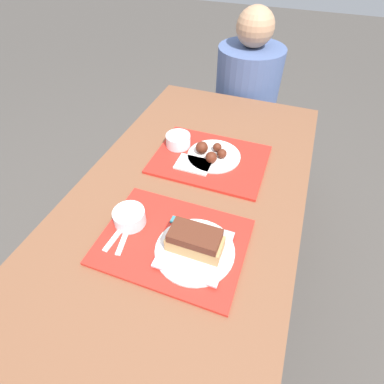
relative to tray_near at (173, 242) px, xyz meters
The scene contains 14 objects.
ground_plane 0.80m from the tray_near, 101.84° to the left, with size 12.00×12.00×0.00m, color #4C4742.
picnic_table 0.20m from the tray_near, 101.84° to the left, with size 0.81×1.64×0.77m.
picnic_bench_far 1.27m from the tray_near, 91.67° to the left, with size 0.77×0.28×0.44m.
tray_near is the anchor object (origin of this frame).
tray_far 0.42m from the tray_near, 92.20° to the left, with size 0.44×0.33×0.01m.
bowl_coleslaw_near 0.16m from the tray_near, behind, with size 0.10×0.10×0.05m.
brisket_sandwich_plate 0.09m from the tray_near, 10.09° to the right, with size 0.24×0.24×0.09m.
plastic_fork_near 0.17m from the tray_near, behind, with size 0.03×0.17×0.00m.
plastic_knife_near 0.15m from the tray_near, behind, with size 0.05×0.17×0.00m.
condiment_packet 0.08m from the tray_near, 104.34° to the left, with size 0.04×0.03×0.01m.
bowl_coleslaw_far 0.49m from the tray_near, 110.12° to the left, with size 0.10×0.10×0.05m.
wings_plate_far 0.43m from the tray_near, 91.51° to the left, with size 0.21×0.21×0.06m.
napkin_far 0.37m from the tray_near, 100.14° to the left, with size 0.13×0.09×0.01m.
person_seated_across 1.21m from the tray_near, 91.86° to the left, with size 0.37×0.37×0.71m.
Camera 1 is at (0.28, -0.66, 1.54)m, focal length 28.00 mm.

